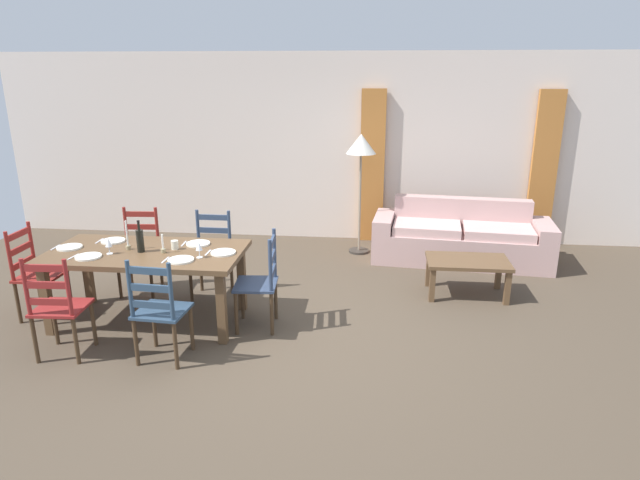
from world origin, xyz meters
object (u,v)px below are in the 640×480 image
at_px(couch, 461,239).
at_px(standing_lamp, 361,151).
at_px(dining_chair_near_right, 159,310).
at_px(dining_chair_far_left, 140,251).
at_px(wine_glass_near_right, 199,246).
at_px(coffee_table, 468,265).
at_px(wine_bottle, 140,240).
at_px(wine_glass_near_left, 108,243).
at_px(dining_chair_near_left, 58,307).
at_px(dining_chair_far_right, 212,255).
at_px(dining_table, 146,259).
at_px(coffee_cup_primary, 175,245).
at_px(dining_chair_head_west, 36,273).
at_px(dining_chair_head_east, 261,282).

bearing_deg(couch, standing_lamp, 172.24).
distance_m(dining_chair_near_right, standing_lamp, 3.67).
bearing_deg(dining_chair_far_left, wine_glass_near_right, -42.01).
xyz_separation_m(dining_chair_far_left, coffee_table, (3.69, 0.25, -0.12)).
distance_m(wine_bottle, wine_glass_near_left, 0.29).
relative_size(wine_glass_near_right, standing_lamp, 0.10).
height_order(dining_chair_near_left, dining_chair_far_right, same).
xyz_separation_m(dining_table, coffee_cup_primary, (0.27, 0.07, 0.13)).
relative_size(dining_chair_far_left, dining_chair_far_right, 1.00).
height_order(dining_chair_head_west, wine_bottle, wine_bottle).
relative_size(dining_chair_far_left, coffee_cup_primary, 10.67).
xyz_separation_m(dining_chair_near_right, dining_chair_head_west, (-1.60, 0.74, 0.00)).
relative_size(dining_table, dining_chair_near_left, 1.98).
bearing_deg(coffee_table, couch, 85.39).
xyz_separation_m(dining_chair_head_west, coffee_table, (4.45, 1.02, -0.12)).
height_order(dining_chair_near_left, dining_chair_head_west, same).
bearing_deg(dining_chair_head_west, wine_glass_near_right, -4.46).
bearing_deg(dining_chair_far_right, wine_glass_near_right, -79.54).
height_order(dining_chair_far_right, standing_lamp, standing_lamp).
bearing_deg(dining_chair_head_east, wine_glass_near_left, -175.21).
bearing_deg(wine_glass_near_right, couch, 40.60).
xyz_separation_m(dining_chair_far_left, standing_lamp, (2.43, 1.65, 0.93)).
xyz_separation_m(dining_chair_near_left, wine_bottle, (0.46, 0.74, 0.39)).
relative_size(wine_bottle, coffee_table, 0.35).
distance_m(dining_chair_head_east, coffee_table, 2.37).
relative_size(couch, coffee_table, 2.61).
relative_size(dining_table, dining_chair_near_right, 1.98).
bearing_deg(dining_table, coffee_table, 17.30).
distance_m(dining_chair_near_left, wine_bottle, 0.95).
bearing_deg(dining_chair_far_left, dining_chair_head_west, -134.73).
relative_size(dining_chair_near_left, dining_chair_head_west, 1.00).
relative_size(dining_table, wine_glass_near_right, 11.80).
bearing_deg(dining_chair_near_right, dining_chair_far_right, 89.22).
bearing_deg(couch, coffee_table, -94.61).
xyz_separation_m(dining_table, dining_chair_near_right, (0.42, -0.75, -0.19)).
bearing_deg(dining_chair_near_left, wine_bottle, 58.44).
xyz_separation_m(dining_chair_near_right, dining_chair_far_right, (0.02, 1.46, 0.00)).
bearing_deg(standing_lamp, dining_table, -129.76).
xyz_separation_m(dining_chair_near_left, dining_chair_far_right, (0.92, 1.49, 0.00)).
xyz_separation_m(dining_chair_far_left, wine_glass_near_left, (0.12, -0.89, 0.38)).
relative_size(dining_chair_far_left, wine_bottle, 3.04).
relative_size(dining_chair_far_right, coffee_table, 1.07).
height_order(dining_table, dining_chair_far_right, dining_chair_far_right).
bearing_deg(dining_chair_near_right, dining_chair_head_west, 155.01).
height_order(dining_table, dining_chair_far_left, dining_chair_far_left).
distance_m(wine_glass_near_right, couch, 3.70).
bearing_deg(dining_chair_near_left, couch, 38.02).
bearing_deg(dining_chair_head_west, dining_chair_far_left, 45.27).
distance_m(dining_chair_far_left, coffee_cup_primary, 1.03).
relative_size(dining_table, standing_lamp, 1.16).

